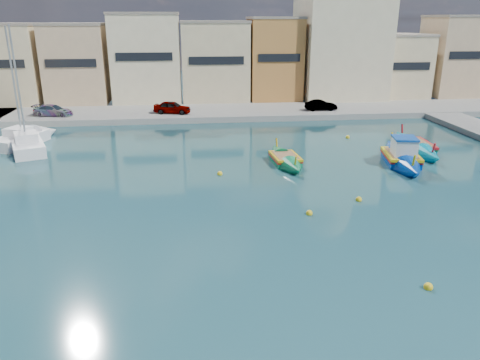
# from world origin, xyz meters

# --- Properties ---
(ground) EXTENTS (160.00, 160.00, 0.00)m
(ground) POSITION_xyz_m (0.00, 0.00, 0.00)
(ground) COLOR #164143
(ground) RESTS_ON ground
(north_quay) EXTENTS (80.00, 8.00, 0.60)m
(north_quay) POSITION_xyz_m (0.00, 32.00, 0.30)
(north_quay) COLOR gray
(north_quay) RESTS_ON ground
(north_townhouses) EXTENTS (83.20, 7.87, 10.19)m
(north_townhouses) POSITION_xyz_m (6.68, 39.36, 5.00)
(north_townhouses) COLOR beige
(north_townhouses) RESTS_ON ground
(church_block) EXTENTS (10.00, 10.00, 19.10)m
(church_block) POSITION_xyz_m (10.00, 40.00, 8.41)
(church_block) COLOR beige
(church_block) RESTS_ON ground
(parked_cars) EXTENTS (31.99, 2.49, 1.31)m
(parked_cars) POSITION_xyz_m (-11.62, 30.50, 1.20)
(parked_cars) COLOR #4C1919
(parked_cars) RESTS_ON north_quay
(luzzu_blue_cabin) EXTENTS (3.83, 9.19, 3.17)m
(luzzu_blue_cabin) POSITION_xyz_m (6.23, 12.47, 0.39)
(luzzu_blue_cabin) COLOR #0037A2
(luzzu_blue_cabin) RESTS_ON ground
(luzzu_cyan_mid) EXTENTS (2.71, 8.94, 2.60)m
(luzzu_cyan_mid) POSITION_xyz_m (8.89, 15.61, 0.27)
(luzzu_cyan_mid) COLOR #00809C
(luzzu_cyan_mid) RESTS_ON ground
(luzzu_green) EXTENTS (2.30, 7.10, 2.20)m
(luzzu_green) POSITION_xyz_m (-2.22, 13.41, 0.24)
(luzzu_green) COLOR #0B7545
(luzzu_green) RESTS_ON ground
(yacht_north) EXTENTS (4.97, 8.12, 10.50)m
(yacht_north) POSITION_xyz_m (-22.63, 20.32, 0.41)
(yacht_north) COLOR white
(yacht_north) RESTS_ON ground
(yacht_midnorth) EXTENTS (4.80, 7.57, 10.34)m
(yacht_midnorth) POSITION_xyz_m (-22.69, 22.33, 0.41)
(yacht_midnorth) COLOR white
(yacht_midnorth) RESTS_ON ground
(mooring_buoys) EXTENTS (18.90, 24.51, 0.36)m
(mooring_buoys) POSITION_xyz_m (1.12, 6.27, 0.08)
(mooring_buoys) COLOR yellow
(mooring_buoys) RESTS_ON ground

